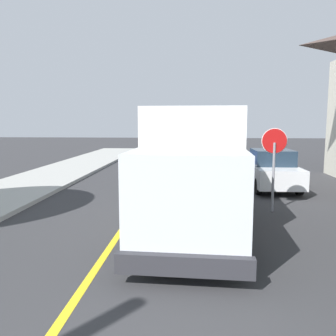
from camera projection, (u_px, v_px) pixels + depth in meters
centre_line_yellow at (134, 211)px, 11.28m from camera, size 0.16×56.00×0.01m
box_truck at (194, 162)px, 9.62m from camera, size 2.71×7.28×3.20m
parked_car_near at (205, 164)px, 17.05m from camera, size 1.89×4.44×1.67m
parked_car_mid at (204, 153)px, 23.18m from camera, size 1.89×4.44×1.67m
parked_car_far at (192, 145)px, 30.58m from camera, size 2.01×4.48×1.67m
parked_van_across at (271, 170)px, 15.06m from camera, size 1.86×4.43×1.67m
stop_sign at (274, 154)px, 11.03m from camera, size 0.80×0.10×2.65m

